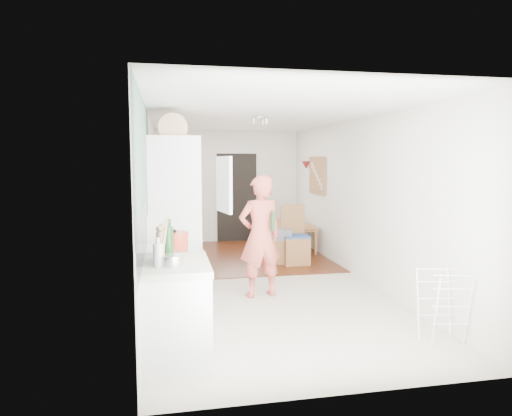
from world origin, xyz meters
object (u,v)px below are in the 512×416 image
object	(u,v)px
person	(260,225)
dining_chair	(295,235)
drying_rack	(443,306)
stool	(281,251)
dining_table	(288,239)

from	to	relation	value
person	dining_chair	world-z (taller)	person
dining_chair	drying_rack	world-z (taller)	dining_chair
person	dining_chair	bearing A→B (deg)	-131.20
person	stool	world-z (taller)	person
dining_table	dining_chair	bearing A→B (deg)	166.15
person	stool	size ratio (longest dim) A/B	4.44
dining_table	drying_rack	size ratio (longest dim) A/B	1.76
person	dining_table	distance (m)	3.39
stool	drying_rack	xyz separation A→B (m)	(0.74, -3.75, 0.15)
dining_chair	stool	world-z (taller)	dining_chair
stool	drying_rack	size ratio (longest dim) A/B	0.59
person	dining_table	world-z (taller)	person
dining_chair	stool	xyz separation A→B (m)	(-0.23, 0.10, -0.31)
person	drying_rack	size ratio (longest dim) A/B	2.64
dining_chair	stool	size ratio (longest dim) A/B	2.39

